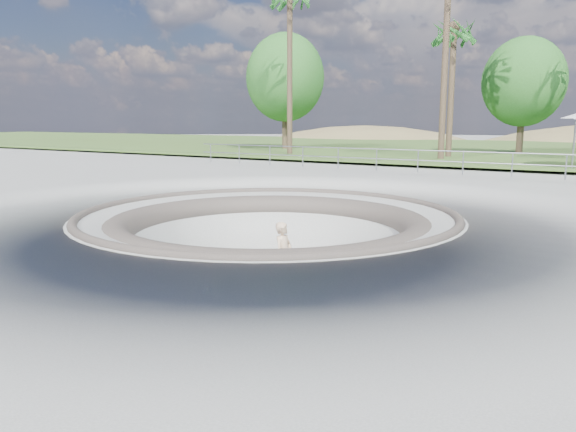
# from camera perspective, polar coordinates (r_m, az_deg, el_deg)

# --- Properties ---
(ground) EXTENTS (180.00, 180.00, 0.00)m
(ground) POSITION_cam_1_polar(r_m,az_deg,el_deg) (15.23, -2.02, 0.25)
(ground) COLOR #AFB0AA
(ground) RESTS_ON ground
(skate_bowl) EXTENTS (14.00, 14.00, 4.10)m
(skate_bowl) POSITION_cam_1_polar(r_m,az_deg,el_deg) (15.64, -1.98, -6.38)
(skate_bowl) COLOR #AFB0AA
(skate_bowl) RESTS_ON ground
(grass_strip) EXTENTS (180.00, 36.00, 0.12)m
(grass_strip) POSITION_cam_1_polar(r_m,az_deg,el_deg) (47.25, 21.89, 6.28)
(grass_strip) COLOR #405D25
(grass_strip) RESTS_ON ground
(safety_railing) EXTENTS (25.00, 0.06, 1.03)m
(safety_railing) POSITION_cam_1_polar(r_m,az_deg,el_deg) (25.91, 13.07, 5.47)
(safety_railing) COLOR gray
(safety_railing) RESTS_ON ground
(skateboard) EXTENTS (0.76, 0.50, 0.08)m
(skateboard) POSITION_cam_1_polar(r_m,az_deg,el_deg) (14.70, -0.46, -7.47)
(skateboard) COLOR olive
(skateboard) RESTS_ON ground
(skater) EXTENTS (0.44, 0.66, 1.75)m
(skater) POSITION_cam_1_polar(r_m,az_deg,el_deg) (14.46, -0.47, -4.09)
(skater) COLOR beige
(skater) RESTS_ON skateboard
(palm_a) EXTENTS (2.60, 2.60, 11.29)m
(palm_a) POSITION_cam_1_polar(r_m,az_deg,el_deg) (38.40, 0.18, 21.00)
(palm_a) COLOR brown
(palm_a) RESTS_ON ground
(palm_b) EXTENTS (2.60, 2.60, 8.58)m
(palm_b) POSITION_cam_1_polar(r_m,az_deg,el_deg) (36.43, 16.51, 17.23)
(palm_b) COLOR brown
(palm_b) RESTS_ON ground
(bushy_tree_left) EXTENTS (6.18, 5.62, 8.92)m
(bushy_tree_left) POSITION_cam_1_polar(r_m,az_deg,el_deg) (44.44, -0.32, 13.88)
(bushy_tree_left) COLOR brown
(bushy_tree_left) RESTS_ON ground
(bushy_tree_mid) EXTENTS (5.33, 4.85, 7.69)m
(bushy_tree_mid) POSITION_cam_1_polar(r_m,az_deg,el_deg) (40.74, 22.83, 12.43)
(bushy_tree_mid) COLOR brown
(bushy_tree_mid) RESTS_ON ground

